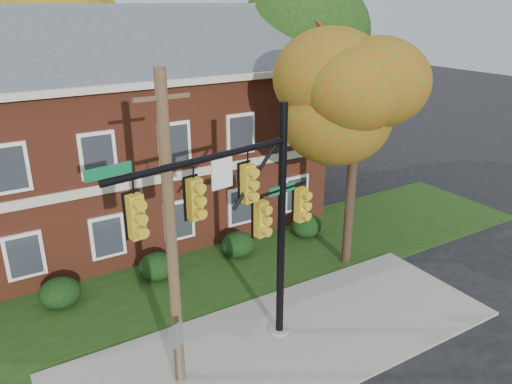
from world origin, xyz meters
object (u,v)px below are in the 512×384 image
apartment_building (106,123)px  hedge_center (157,266)px  hedge_far_right (306,226)px  traffic_signal (246,212)px  tree_far_rear (83,21)px  tree_near_right (365,97)px  sign_post (178,349)px  hedge_left (60,293)px  utility_pole (171,241)px  tree_right_rear (308,36)px  hedge_right (238,244)px

apartment_building → hedge_center: (0.00, -5.25, -4.46)m
hedge_far_right → traffic_signal: size_ratio=0.19×
tree_far_rear → traffic_signal: size_ratio=1.55×
hedge_far_right → tree_near_right: 6.77m
tree_far_rear → sign_post: (-3.01, -19.25, -7.24)m
hedge_left → utility_pole: (2.08, -5.51, 3.82)m
traffic_signal → utility_pole: bearing=172.0°
traffic_signal → tree_near_right: bearing=12.0°
tree_near_right → utility_pole: (-8.64, -2.67, -2.33)m
hedge_far_right → tree_far_rear: bearing=113.4°
utility_pole → apartment_building: bearing=82.2°
hedge_left → utility_pole: bearing=-69.3°
tree_far_rear → tree_near_right: bearing=-69.7°
hedge_left → utility_pole: utility_pole is taller
hedge_far_right → traffic_signal: traffic_signal is taller
tree_far_rear → tree_right_rear: bearing=-35.0°
hedge_far_right → utility_pole: (-8.42, -5.51, 3.82)m
apartment_building → hedge_center: 6.89m
tree_near_right → traffic_signal: 7.24m
hedge_left → tree_near_right: (10.72, -2.83, 6.14)m
tree_right_rear → utility_pole: 17.64m
apartment_building → sign_post: (-1.67, -11.41, -3.38)m
hedge_center → hedge_right: (3.50, 0.00, 0.00)m
tree_far_rear → utility_pole: size_ratio=1.35×
hedge_left → sign_post: (1.83, -6.15, 1.08)m
apartment_building → hedge_right: apartment_building is taller
hedge_right → tree_right_rear: bearing=38.0°
tree_near_right → tree_right_rear: size_ratio=0.81×
tree_far_rear → sign_post: tree_far_rear is taller
apartment_building → traffic_signal: apartment_building is taller
utility_pole → sign_post: 2.82m
hedge_center → hedge_far_right: same height
hedge_far_right → hedge_center: bearing=180.0°
hedge_center → tree_near_right: (7.22, -2.83, 6.14)m
hedge_far_right → tree_far_rear: size_ratio=0.12×
tree_near_right → utility_pole: bearing=-162.8°
hedge_far_right → sign_post: size_ratio=0.59×
tree_right_rear → utility_pole: (-12.73, -11.62, -3.78)m
hedge_center → tree_near_right: 9.90m
traffic_signal → tree_far_rear: bearing=78.3°
hedge_far_right → utility_pole: bearing=-146.8°
sign_post → hedge_left: bearing=89.3°
hedge_center → hedge_right: same height
utility_pole → sign_post: size_ratio=3.62×
hedge_left → hedge_center: same height
hedge_right → hedge_far_right: 3.50m
tree_near_right → sign_post: tree_near_right is taller
apartment_building → tree_near_right: apartment_building is taller
hedge_right → tree_near_right: tree_near_right is taller
hedge_far_right → utility_pole: 10.76m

